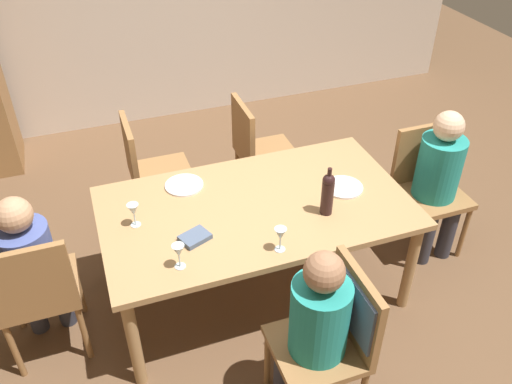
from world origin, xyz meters
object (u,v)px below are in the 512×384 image
Objects in this scene: person_man_guest at (314,327)px; dinner_plate_host at (343,187)px; dining_table at (256,214)px; chair_far_left at (149,168)px; chair_far_right at (257,148)px; handbag at (306,181)px; wine_glass_near_left at (133,211)px; chair_left_end at (36,290)px; chair_near at (341,325)px; dinner_plate_guest_left at (184,185)px; wine_glass_centre at (179,252)px; person_man_bearded at (31,263)px; person_woman_host at (440,176)px; wine_glass_near_right at (280,235)px; wine_bottle_tall_green at (328,193)px; chair_right_end at (427,181)px.

person_man_guest is 4.45× the size of dinner_plate_host.
dining_table is 2.04× the size of chair_far_left.
chair_far_right reaches higher than handbag.
dining_table is 0.74m from wine_glass_near_left.
chair_left_end is 3.71× the size of dinner_plate_host.
dinner_plate_guest_left is at bearing 21.30° from chair_near.
wine_glass_centre is 0.61× the size of dinner_plate_guest_left.
dinner_plate_host is (0.25, -0.93, 0.19)m from chair_far_right.
wine_glass_centre is at bearing -27.14° from person_man_bearded.
person_woman_host is at bearing 10.25° from wine_glass_centre.
person_woman_host is 4.52× the size of dinner_plate_host.
wine_glass_near_left is 1.00× the size of wine_glass_centre.
chair_left_end is at bearing 165.77° from wine_glass_near_right.
wine_bottle_tall_green is at bearing -138.75° from dinner_plate_host.
person_man_guest is at bearing -45.83° from wine_glass_centre.
person_man_guest reaches higher than chair_far_left.
chair_far_right reaches higher than dinner_plate_host.
dining_table is 2.04× the size of chair_right_end.
wine_glass_near_left is at bearing 175.34° from dining_table.
wine_glass_near_left is (-0.21, -0.85, 0.29)m from chair_far_left.
person_man_guest is at bearing 14.86° from chair_far_left.
chair_far_left is 2.06m from person_woman_host.
wine_glass_near_left reaches higher than dinner_plate_host.
wine_glass_near_left is at bearing 111.21° from wine_glass_centre.
person_man_bearded reaches higher than wine_glass_near_right.
chair_left_end reaches higher than dinner_plate_guest_left.
person_man_guest is at bearing -119.30° from wine_bottle_tall_green.
person_man_bearded is 7.37× the size of wine_glass_near_right.
wine_glass_near_left is (-0.84, 0.97, 0.23)m from chair_near.
dinner_plate_host is 1.01m from dinner_plate_guest_left.
chair_far_left is 1.45m from wine_glass_near_right.
chair_right_end is 3.77× the size of dinner_plate_guest_left.
wine_bottle_tall_green is 2.12× the size of wine_glass_near_left.
person_man_bearded is 3.92× the size of handbag.
person_man_guest is 1.08m from dinner_plate_host.
dinner_plate_host is at bearing -20.92° from dinner_plate_guest_left.
person_woman_host is 1.91m from wine_glass_centre.
person_man_guest is 2.06m from handbag.
chair_near is 0.16m from person_man_guest.
dining_table is 12.58× the size of wine_glass_near_right.
dining_table is at bearing -4.66° from wine_glass_near_left.
dining_table is 1.32m from person_man_bearded.
wine_bottle_tall_green is at bearing -109.80° from handbag.
chair_far_left is at bearing 19.16° from chair_near.
dinner_plate_host is (-0.73, -0.11, 0.19)m from chair_right_end.
chair_near reaches higher than wine_glass_near_right.
chair_far_right is at bearing 180.00° from handbag.
dinner_plate_guest_left is at bearing 136.77° from dining_table.
person_man_bearded is 1.72m from wine_bottle_tall_green.
dinner_plate_guest_left is (0.95, 0.32, 0.09)m from person_man_bearded.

